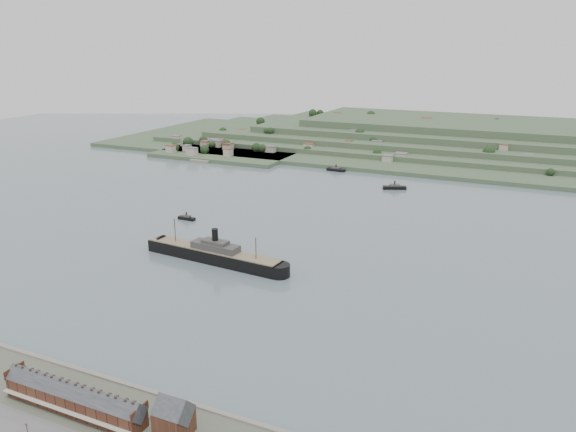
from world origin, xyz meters
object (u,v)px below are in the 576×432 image
at_px(gabled_building, 174,418).
at_px(tugboat, 187,218).
at_px(terrace_row, 74,398).
at_px(steamship, 210,253).

xyz_separation_m(gabled_building, tugboat, (-129.92, 194.76, -6.74)).
distance_m(terrace_row, tugboat, 219.28).
bearing_deg(tugboat, gabled_building, -56.29).
height_order(steamship, tugboat, steamship).
xyz_separation_m(gabled_building, steamship, (-72.65, 135.17, -3.75)).
bearing_deg(terrace_row, gabled_building, 6.12).
relative_size(terrace_row, tugboat, 4.19).
xyz_separation_m(terrace_row, tugboat, (-92.42, 198.78, -5.39)).
bearing_deg(gabled_building, tugboat, 123.71).
distance_m(gabled_building, steamship, 153.50).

